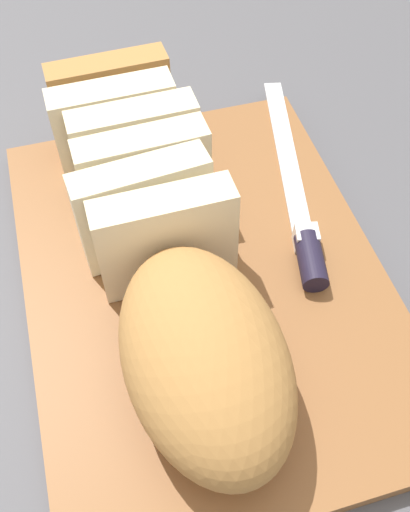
{
  "coord_description": "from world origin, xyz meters",
  "views": [
    {
      "loc": [
        -0.28,
        0.07,
        0.44
      ],
      "look_at": [
        0.0,
        0.0,
        0.05
      ],
      "focal_mm": 40.97,
      "sensor_mm": 36.0,
      "label": 1
    }
  ],
  "objects": [
    {
      "name": "bread_knife",
      "position": [
        0.03,
        -0.1,
        0.03
      ],
      "size": [
        0.28,
        0.07,
        0.02
      ],
      "rotation": [
        0.0,
        0.0,
        -0.18
      ],
      "color": "silver",
      "rests_on": "cutting_board"
    },
    {
      "name": "crumb_near_loaf",
      "position": [
        -0.05,
        -0.02,
        0.02
      ],
      "size": [
        0.01,
        0.01,
        0.01
      ],
      "primitive_type": "sphere",
      "color": "#996633",
      "rests_on": "cutting_board"
    },
    {
      "name": "crumb_near_knife",
      "position": [
        -0.02,
        0.02,
        0.02
      ],
      "size": [
        0.01,
        0.01,
        0.01
      ],
      "primitive_type": "sphere",
      "color": "#996633",
      "rests_on": "cutting_board"
    },
    {
      "name": "bread_loaf",
      "position": [
        0.0,
        0.03,
        0.07
      ],
      "size": [
        0.41,
        0.15,
        0.1
      ],
      "rotation": [
        0.0,
        0.0,
        0.07
      ],
      "color": "#A8753D",
      "rests_on": "cutting_board"
    },
    {
      "name": "ground_plane",
      "position": [
        0.0,
        0.0,
        0.0
      ],
      "size": [
        3.0,
        3.0,
        0.0
      ],
      "primitive_type": "plane",
      "color": "#4C4C51"
    },
    {
      "name": "cutting_board",
      "position": [
        0.0,
        0.0,
        0.01
      ],
      "size": [
        0.43,
        0.33,
        0.02
      ],
      "primitive_type": "cube",
      "rotation": [
        0.0,
        0.0,
        0.03
      ],
      "color": "brown",
      "rests_on": "ground_plane"
    }
  ]
}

